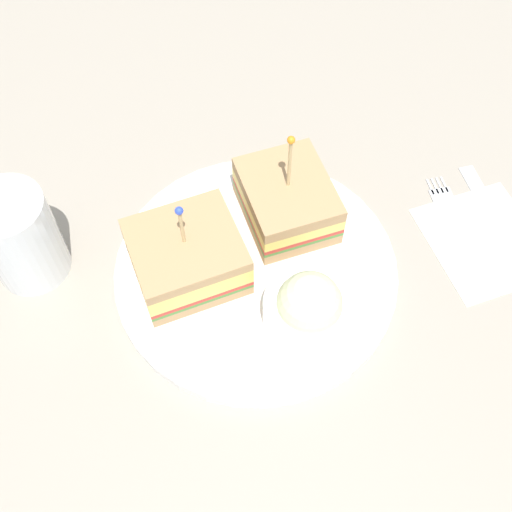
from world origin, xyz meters
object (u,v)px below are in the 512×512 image
object	(u,v)px
coleslaw_bowl	(309,308)
napkin	(485,241)
fork	(450,213)
sandwich_half_front	(287,201)
drink_glass	(22,241)
plate	(256,271)
knife	(489,208)
sandwich_half_back	(187,262)

from	to	relation	value
coleslaw_bowl	napkin	size ratio (longest dim) A/B	0.68
coleslaw_bowl	fork	size ratio (longest dim) A/B	0.67
sandwich_half_front	drink_glass	distance (cm)	23.95
plate	coleslaw_bowl	distance (cm)	7.35
drink_glass	knife	world-z (taller)	drink_glass
drink_glass	fork	distance (cm)	40.19
plate	sandwich_half_back	bearing A→B (deg)	-85.48
coleslaw_bowl	fork	xyz separation A→B (cm)	(-10.97, 15.39, -3.04)
drink_glass	knife	distance (cm)	44.16
sandwich_half_back	knife	size ratio (longest dim) A/B	0.90
plate	knife	bearing A→B (deg)	103.65
sandwich_half_front	napkin	size ratio (longest dim) A/B	0.95
sandwich_half_back	napkin	world-z (taller)	sandwich_half_back
sandwich_half_back	napkin	size ratio (longest dim) A/B	0.99
coleslaw_bowl	knife	bearing A→B (deg)	120.07
drink_glass	napkin	world-z (taller)	drink_glass
fork	knife	distance (cm)	3.99
sandwich_half_back	napkin	xyz separation A→B (cm)	(-2.48, 28.05, -3.57)
plate	coleslaw_bowl	size ratio (longest dim) A/B	3.32
plate	drink_glass	bearing A→B (deg)	-96.66
sandwich_half_back	coleslaw_bowl	world-z (taller)	sandwich_half_back
sandwich_half_front	coleslaw_bowl	size ratio (longest dim) A/B	1.41
drink_glass	knife	bearing A→B (deg)	94.31
sandwich_half_front	knife	size ratio (longest dim) A/B	0.87
sandwich_half_front	sandwich_half_back	xyz separation A→B (cm)	(6.08, -9.34, 0.16)
coleslaw_bowl	drink_glass	xyz separation A→B (cm)	(-7.91, -24.48, 0.92)
plate	napkin	size ratio (longest dim) A/B	2.25
coleslaw_bowl	plate	bearing A→B (deg)	-143.77
coleslaw_bowl	drink_glass	world-z (taller)	drink_glass
sandwich_half_front	napkin	distance (cm)	19.36
fork	knife	world-z (taller)	same
sandwich_half_back	coleslaw_bowl	distance (cm)	11.30
plate	coleslaw_bowl	xyz separation A→B (cm)	(5.53, 4.05, 2.67)
sandwich_half_back	plate	bearing A→B (deg)	94.52
plate	sandwich_half_front	distance (cm)	7.13
sandwich_half_front	knife	bearing A→B (deg)	90.27
sandwich_half_front	knife	world-z (taller)	sandwich_half_front
sandwich_half_front	sandwich_half_back	bearing A→B (deg)	-56.95
sandwich_half_back	fork	xyz separation A→B (cm)	(-5.92, 25.49, -3.47)
drink_glass	fork	size ratio (longest dim) A/B	0.81
plate	fork	xyz separation A→B (cm)	(-5.44, 19.44, -0.37)
drink_glass	napkin	bearing A→B (deg)	89.48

